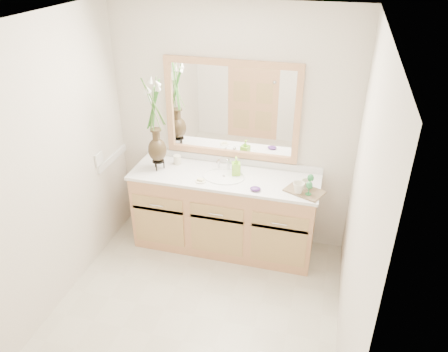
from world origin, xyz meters
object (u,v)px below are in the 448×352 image
(flower_vase, at_px, (154,112))
(soap_bottle, at_px, (236,167))
(tray, at_px, (304,191))
(tumbler, at_px, (177,160))

(flower_vase, relative_size, soap_bottle, 5.32)
(soap_bottle, distance_m, tray, 0.70)
(tumbler, bearing_deg, soap_bottle, -5.18)
(flower_vase, distance_m, tumbler, 0.58)
(tumbler, distance_m, tray, 1.32)
(flower_vase, xyz_separation_m, tray, (1.45, -0.08, -0.59))
(tumbler, distance_m, soap_bottle, 0.63)
(flower_vase, bearing_deg, tumbler, 44.80)
(flower_vase, distance_m, tray, 1.57)
(soap_bottle, bearing_deg, tray, -30.92)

